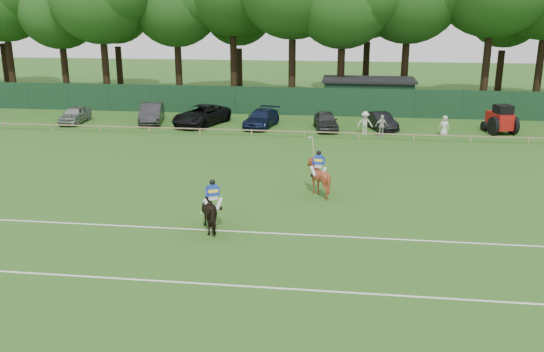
% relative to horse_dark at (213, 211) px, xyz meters
% --- Properties ---
extents(ground, '(160.00, 160.00, 0.00)m').
position_rel_horse_dark_xyz_m(ground, '(1.59, 0.91, -0.89)').
color(ground, '#1E4C14').
rests_on(ground, ground).
extents(horse_dark, '(1.80, 2.32, 1.79)m').
position_rel_horse_dark_xyz_m(horse_dark, '(0.00, 0.00, 0.00)').
color(horse_dark, black).
rests_on(horse_dark, ground).
extents(horse_chestnut, '(1.71, 1.88, 1.87)m').
position_rel_horse_dark_xyz_m(horse_chestnut, '(4.30, 5.48, 0.04)').
color(horse_chestnut, maroon).
rests_on(horse_chestnut, ground).
extents(sedan_silver, '(1.94, 4.23, 1.40)m').
position_rel_horse_dark_xyz_m(sedan_silver, '(-16.95, 22.02, -0.19)').
color(sedan_silver, '#989B9D').
rests_on(sedan_silver, ground).
extents(sedan_grey, '(2.78, 5.20, 1.63)m').
position_rel_horse_dark_xyz_m(sedan_grey, '(-10.59, 22.94, -0.08)').
color(sedan_grey, '#28282A').
rests_on(sedan_grey, ground).
extents(suv_black, '(4.47, 6.39, 1.62)m').
position_rel_horse_dark_xyz_m(suv_black, '(-6.20, 22.57, -0.08)').
color(suv_black, black).
rests_on(suv_black, ground).
extents(sedan_navy, '(2.80, 5.13, 1.41)m').
position_rel_horse_dark_xyz_m(sedan_navy, '(-1.17, 22.39, -0.19)').
color(sedan_navy, '#111A38').
rests_on(sedan_navy, ground).
extents(hatch_grey, '(2.34, 4.42, 1.43)m').
position_rel_horse_dark_xyz_m(hatch_grey, '(4.05, 21.97, -0.18)').
color(hatch_grey, '#2D2D2F').
rests_on(hatch_grey, ground).
extents(estate_black, '(2.76, 4.34, 1.35)m').
position_rel_horse_dark_xyz_m(estate_black, '(8.38, 22.62, -0.22)').
color(estate_black, black).
rests_on(estate_black, ground).
extents(spectator_left, '(1.20, 0.76, 1.78)m').
position_rel_horse_dark_xyz_m(spectator_left, '(7.08, 20.58, -0.01)').
color(spectator_left, beige).
rests_on(spectator_left, ground).
extents(spectator_mid, '(1.05, 0.73, 1.66)m').
position_rel_horse_dark_xyz_m(spectator_mid, '(8.29, 19.93, -0.06)').
color(spectator_mid, beige).
rests_on(spectator_mid, ground).
extents(spectator_right, '(0.90, 0.81, 1.54)m').
position_rel_horse_dark_xyz_m(spectator_right, '(13.02, 20.92, -0.12)').
color(spectator_right, silver).
rests_on(spectator_right, ground).
extents(rider_dark, '(0.89, 0.59, 1.41)m').
position_rel_horse_dark_xyz_m(rider_dark, '(0.01, -0.01, 0.78)').
color(rider_dark, silver).
rests_on(rider_dark, ground).
extents(rider_chestnut, '(0.93, 0.63, 2.05)m').
position_rel_horse_dark_xyz_m(rider_chestnut, '(4.30, 5.47, 0.85)').
color(rider_chestnut, silver).
rests_on(rider_chestnut, ground).
extents(polo_ball, '(0.09, 0.09, 0.09)m').
position_rel_horse_dark_xyz_m(polo_ball, '(-1.05, 1.83, -0.85)').
color(polo_ball, silver).
rests_on(polo_ball, ground).
extents(pitch_lines, '(60.00, 5.10, 0.01)m').
position_rel_horse_dark_xyz_m(pitch_lines, '(1.59, -2.59, -0.89)').
color(pitch_lines, silver).
rests_on(pitch_lines, ground).
extents(pitch_rail, '(62.10, 0.10, 0.50)m').
position_rel_horse_dark_xyz_m(pitch_rail, '(1.59, 18.91, -0.45)').
color(pitch_rail, '#997F5B').
rests_on(pitch_rail, ground).
extents(perimeter_fence, '(92.08, 0.08, 2.50)m').
position_rel_horse_dark_xyz_m(perimeter_fence, '(1.59, 27.91, 0.36)').
color(perimeter_fence, '#14351E').
rests_on(perimeter_fence, ground).
extents(utility_shed, '(8.40, 4.40, 3.04)m').
position_rel_horse_dark_xyz_m(utility_shed, '(7.59, 30.91, 0.64)').
color(utility_shed, '#14331E').
rests_on(utility_shed, ground).
extents(tree_row, '(96.00, 12.00, 21.00)m').
position_rel_horse_dark_xyz_m(tree_row, '(3.59, 35.91, -0.89)').
color(tree_row, '#26561C').
rests_on(tree_row, ground).
extents(tractor, '(2.40, 3.04, 2.26)m').
position_rel_horse_dark_xyz_m(tractor, '(17.40, 22.27, 0.17)').
color(tractor, '#A4130F').
rests_on(tractor, ground).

